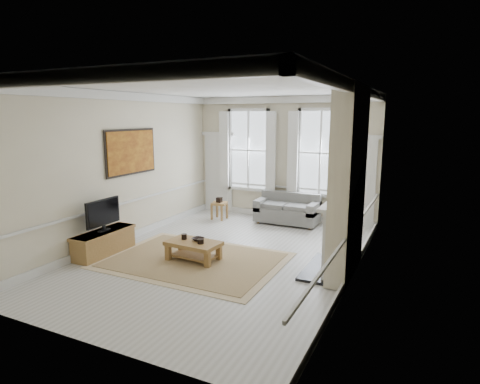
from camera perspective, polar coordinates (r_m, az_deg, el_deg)
The scene contains 23 objects.
floor at distance 8.41m, azimuth -2.35°, elevation -9.17°, with size 7.20×7.20×0.00m, color #B7B5AD.
ceiling at distance 7.93m, azimuth -2.55°, elevation 14.60°, with size 7.20×7.20×0.00m, color white.
back_wall at distance 11.28m, azimuth 6.21°, elevation 4.75°, with size 5.20×5.20×0.00m, color beige.
left_wall at distance 9.49m, azimuth -16.46°, elevation 3.25°, with size 7.20×7.20×0.00m, color beige.
right_wall at distance 7.17m, azimuth 16.24°, elevation 0.95°, with size 7.20×7.20×0.00m, color beige.
window_left at distance 11.60m, azimuth 1.23°, elevation 5.97°, with size 1.26×0.20×2.20m, color #B2BCC6, non-canonical shape.
window_right at distance 10.91m, azimuth 11.37°, elevation 5.46°, with size 1.26×0.20×2.20m, color #B2BCC6, non-canonical shape.
door_left at distance 12.14m, azimuth -3.07°, elevation 2.61°, with size 0.90×0.08×2.30m, color silver.
door_right at distance 10.81m, azimuth 16.38°, elevation 1.17°, with size 0.90×0.08×2.30m, color silver.
painting at distance 9.65m, azimuth -15.20°, elevation 5.53°, with size 0.05×1.66×1.06m, color #C38021.
chimney_breast at distance 7.39m, azimuth 15.16°, elevation 1.29°, with size 0.35×1.70×3.38m, color beige.
hearth at distance 7.91m, azimuth 11.48°, elevation -10.52°, with size 0.55×1.50×0.05m, color black.
fireplace at distance 7.64m, azimuth 13.14°, elevation -5.75°, with size 0.21×1.45×1.33m.
mirror at distance 7.38m, azimuth 13.65°, elevation 4.10°, with size 0.06×1.26×1.06m, color gold.
sofa at distance 10.94m, azimuth 6.81°, elevation -2.64°, with size 1.67×0.81×0.82m.
side_table at distance 11.28m, azimuth -2.96°, elevation -2.00°, with size 0.48×0.48×0.49m.
rug at distance 8.24m, azimuth -6.59°, elevation -9.58°, with size 3.50×2.60×0.02m, color olive.
coffee_table at distance 8.14m, azimuth -6.63°, elevation -7.54°, with size 1.11×0.70×0.40m.
ceramic_pot_a at distance 8.27m, azimuth -7.94°, elevation -6.30°, with size 0.11×0.11×0.11m, color black.
ceramic_pot_b at distance 7.96m, azimuth -5.62°, elevation -7.00°, with size 0.13×0.13×0.09m, color black.
bowl at distance 8.16m, azimuth -5.98°, elevation -6.68°, with size 0.23×0.23×0.06m, color black.
tv_stand at distance 8.95m, azimuth -18.75°, elevation -6.83°, with size 0.45×1.41×0.50m, color brown.
tv at distance 8.77m, azimuth -18.90°, elevation -2.81°, with size 0.08×0.90×0.68m.
Camera 1 is at (3.73, -6.98, 2.87)m, focal length 30.00 mm.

